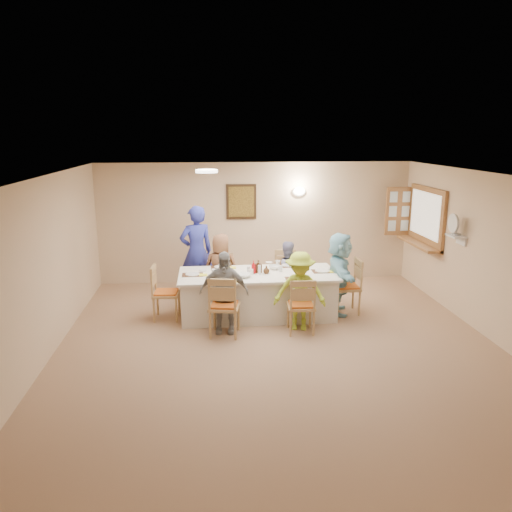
{
  "coord_description": "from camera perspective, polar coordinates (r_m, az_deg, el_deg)",
  "views": [
    {
      "loc": [
        -1.01,
        -6.75,
        3.07
      ],
      "look_at": [
        -0.2,
        1.4,
        1.05
      ],
      "focal_mm": 35.0,
      "sensor_mm": 36.0,
      "label": 1
    }
  ],
  "objects": [
    {
      "name": "placemat_bl",
      "position": [
        8.83,
        -3.96,
        -1.31
      ],
      "size": [
        0.37,
        0.28,
        0.01
      ],
      "primitive_type": "cube",
      "color": "#472B19",
      "rests_on": "dining_table"
    },
    {
      "name": "drinking_glass",
      "position": [
        8.49,
        -0.85,
        -1.54
      ],
      "size": [
        0.06,
        0.06,
        0.1
      ],
      "primitive_type": "cylinder",
      "color": "silver",
      "rests_on": "dining_table"
    },
    {
      "name": "shutter_door",
      "position": [
        10.78,
        15.99,
        4.95
      ],
      "size": [
        0.55,
        0.04,
        1.0
      ],
      "primitive_type": "cube",
      "color": "olive",
      "rests_on": "room_walls"
    },
    {
      "name": "placemat_fr",
      "position": [
        8.15,
        4.7,
        -2.63
      ],
      "size": [
        0.37,
        0.28,
        0.01
      ],
      "primitive_type": "cube",
      "color": "#472B19",
      "rests_on": "dining_table"
    },
    {
      "name": "teacup_a",
      "position": [
        8.09,
        -5.08,
        -2.44
      ],
      "size": [
        0.12,
        0.12,
        0.09
      ],
      "primitive_type": "imported",
      "rotation": [
        0.0,
        0.0,
        0.02
      ],
      "color": "white",
      "rests_on": "dining_table"
    },
    {
      "name": "chair_back_left",
      "position": [
        9.28,
        -4.0,
        -2.57
      ],
      "size": [
        0.51,
        0.51,
        0.9
      ],
      "primitive_type": null,
      "rotation": [
        0.0,
        0.0,
        -0.21
      ],
      "color": "tan",
      "rests_on": "ground"
    },
    {
      "name": "fan_shelf",
      "position": [
        8.99,
        21.89,
        2.14
      ],
      "size": [
        0.22,
        0.36,
        0.03
      ],
      "primitive_type": "cube",
      "color": "white",
      "rests_on": "room_walls"
    },
    {
      "name": "napkin_fr",
      "position": [
        8.13,
        6.02,
        -2.64
      ],
      "size": [
        0.13,
        0.13,
        0.01
      ],
      "primitive_type": "cube",
      "color": "yellow",
      "rests_on": "dining_table"
    },
    {
      "name": "dining_table",
      "position": [
        8.58,
        0.19,
        -4.41
      ],
      "size": [
        2.66,
        1.13,
        0.76
      ],
      "primitive_type": "cube",
      "color": "silver",
      "rests_on": "ground"
    },
    {
      "name": "plate_re",
      "position": [
        8.65,
        7.6,
        -1.67
      ],
      "size": [
        0.25,
        0.25,
        0.02
      ],
      "primitive_type": "cylinder",
      "color": "white",
      "rests_on": "dining_table"
    },
    {
      "name": "diner_right_end",
      "position": [
        8.73,
        9.51,
        -1.97
      ],
      "size": [
        1.48,
        0.91,
        1.43
      ],
      "primitive_type": "imported",
      "rotation": [
        0.0,
        0.0,
        1.38
      ],
      "color": "#97D8EC",
      "rests_on": "ground"
    },
    {
      "name": "napkin_re",
      "position": [
        8.64,
        8.84,
        -1.74
      ],
      "size": [
        0.15,
        0.15,
        0.01
      ],
      "primitive_type": "cube",
      "color": "yellow",
      "rests_on": "dining_table"
    },
    {
      "name": "napkin_br",
      "position": [
        8.93,
        4.94,
        -1.12
      ],
      "size": [
        0.14,
        0.14,
        0.01
      ],
      "primitive_type": "cube",
      "color": "yellow",
      "rests_on": "dining_table"
    },
    {
      "name": "chair_front_left",
      "position": [
        7.75,
        -3.63,
        -5.61
      ],
      "size": [
        0.55,
        0.55,
        0.98
      ],
      "primitive_type": null,
      "rotation": [
        0.0,
        0.0,
        2.95
      ],
      "color": "tan",
      "rests_on": "ground"
    },
    {
      "name": "placemat_re",
      "position": [
        8.65,
        7.6,
        -1.73
      ],
      "size": [
        0.35,
        0.26,
        0.01
      ],
      "primitive_type": "cube",
      "color": "#472B19",
      "rests_on": "dining_table"
    },
    {
      "name": "wall_picture",
      "position": [
        10.33,
        -1.7,
        6.22
      ],
      "size": [
        0.62,
        0.05,
        0.72
      ],
      "color": "#3C2715",
      "rests_on": "room_walls"
    },
    {
      "name": "diner_back_right",
      "position": [
        9.24,
        3.47,
        -1.82
      ],
      "size": [
        0.58,
        0.46,
        1.15
      ],
      "primitive_type": "imported",
      "rotation": [
        0.0,
        0.0,
        3.16
      ],
      "color": "#7E7DA4",
      "rests_on": "ground"
    },
    {
      "name": "diner_front_right",
      "position": [
        7.94,
        5.02,
        -4.02
      ],
      "size": [
        1.01,
        0.79,
        1.28
      ],
      "primitive_type": "imported",
      "rotation": [
        0.0,
        0.0,
        -0.2
      ],
      "color": "#B1CF34",
      "rests_on": "ground"
    },
    {
      "name": "caregiver",
      "position": [
        9.51,
        -6.82,
        0.47
      ],
      "size": [
        0.91,
        0.82,
        1.77
      ],
      "primitive_type": "imported",
      "rotation": [
        0.0,
        0.0,
        3.47
      ],
      "color": "#2D36A3",
      "rests_on": "ground"
    },
    {
      "name": "plate_fl",
      "position": [
        8.02,
        -3.77,
        -2.81
      ],
      "size": [
        0.24,
        0.24,
        0.01
      ],
      "primitive_type": "cylinder",
      "color": "white",
      "rests_on": "dining_table"
    },
    {
      "name": "bowl_b",
      "position": [
        8.71,
        2.17,
        -1.31
      ],
      "size": [
        0.28,
        0.28,
        0.06
      ],
      "primitive_type": "imported",
      "rotation": [
        0.0,
        0.0,
        0.19
      ],
      "color": "white",
      "rests_on": "dining_table"
    },
    {
      "name": "placemat_fl",
      "position": [
        8.03,
        -3.77,
        -2.87
      ],
      "size": [
        0.32,
        0.24,
        0.01
      ],
      "primitive_type": "cube",
      "color": "#472B19",
      "rests_on": "dining_table"
    },
    {
      "name": "napkin_bl",
      "position": [
        8.79,
        -2.78,
        -1.33
      ],
      "size": [
        0.14,
        0.14,
        0.01
      ],
      "primitive_type": "cube",
      "color": "yellow",
      "rests_on": "dining_table"
    },
    {
      "name": "chair_front_right",
      "position": [
        7.89,
        5.15,
        -5.55
      ],
      "size": [
        0.46,
        0.46,
        0.91
      ],
      "primitive_type": null,
      "rotation": [
        0.0,
        0.0,
        3.09
      ],
      "color": "tan",
      "rests_on": "ground"
    },
    {
      "name": "chair_right_end",
      "position": [
        8.83,
        10.26,
        -3.4
      ],
      "size": [
        0.46,
        0.46,
        0.97
      ],
      "primitive_type": null,
      "rotation": [
        0.0,
        0.0,
        -1.57
      ],
      "color": "tan",
      "rests_on": "ground"
    },
    {
      "name": "chair_left_end",
      "position": [
        8.54,
        -10.23,
        -4.11
      ],
      "size": [
        0.48,
        0.48,
        0.93
      ],
      "primitive_type": null,
      "rotation": [
        0.0,
        0.0,
        1.5
      ],
      "color": "tan",
      "rests_on": "ground"
    },
    {
      "name": "plate_br",
      "position": [
        8.94,
        3.75,
        -1.05
      ],
      "size": [
        0.24,
        0.24,
        0.02
      ],
      "primitive_type": "cylinder",
      "color": "white",
      "rests_on": "dining_table"
    },
    {
      "name": "ground",
      "position": [
        7.48,
        2.63,
        -10.38
      ],
      "size": [
        7.0,
        7.0,
        0.0
      ],
      "primitive_type": "plane",
      "color": "#997253"
    },
    {
      "name": "hatch_sill",
      "position": [
        10.24,
        18.06,
        1.36
      ],
      "size": [
        0.3,
        1.5,
        0.05
      ],
      "primitive_type": "cube",
      "color": "olive",
      "rests_on": "room_walls"
    },
    {
      "name": "placemat_br",
      "position": [
        8.95,
        3.75,
        -1.12
      ],
      "size": [
        0.36,
        0.27,
        0.01
      ],
      "primitive_type": "cube",
      "color": "#472B19",
      "rests_on": "dining_table"
    },
    {
      "name": "desk_fan",
      "position": [
        8.94,
        21.81,
        3.08
      ],
      "size": [
        0.3,
        0.3,
        0.28
      ],
      "primitive_type": null,
      "color": "#A5A5A8",
      "rests_on": "fan_shelf"
    },
    {
      "name": "condiment_ketchup",
      "position": [
        8.43,
        -0.28,
        -1.27
      ],
      "size": [
        0.14,
        0.14,
        0.22
      ],
      "primitive_type": "imported",
      "rotation": [
        0.0,
        0.0,
        -0.37
      ],
      "color": "red",
      "rests_on": "dining_table"
    },
    {
      "name": "condiment_malt",
      "position": [
        8.43,
        1.19,
        -1.58
      ],
      "size": [
        0.18,
        0.18,
        0.14
      ],
      "primitive_type": "imported",
      "rotation": [
        0.0,
        0.0,
        0.36
      ],
      "color": "#422711",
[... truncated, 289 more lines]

